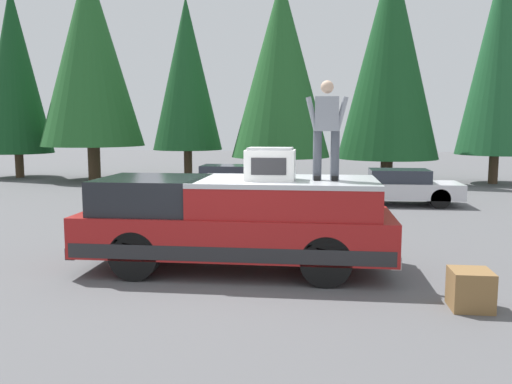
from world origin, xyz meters
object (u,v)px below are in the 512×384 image
object	(u,v)px
person_on_truck_bed	(327,127)
parked_car_silver	(396,187)
pickup_truck	(237,222)
compressor_unit	(270,164)
wooden_crate	(470,289)
parked_car_black	(226,181)

from	to	relation	value
person_on_truck_bed	parked_car_silver	xyz separation A→B (m)	(8.54, -2.42, -1.97)
pickup_truck	person_on_truck_bed	bearing A→B (deg)	-93.28
compressor_unit	wooden_crate	xyz separation A→B (m)	(-1.49, -2.99, -1.65)
compressor_unit	wooden_crate	bearing A→B (deg)	-116.48
compressor_unit	wooden_crate	world-z (taller)	compressor_unit
pickup_truck	person_on_truck_bed	size ratio (longest dim) A/B	3.28
compressor_unit	parked_car_silver	world-z (taller)	compressor_unit
pickup_truck	parked_car_silver	size ratio (longest dim) A/B	1.35
parked_car_silver	wooden_crate	bearing A→B (deg)	177.84
person_on_truck_bed	wooden_crate	size ratio (longest dim) A/B	3.02
pickup_truck	parked_car_black	xyz separation A→B (m)	(9.59, 1.87, -0.29)
parked_car_silver	person_on_truck_bed	bearing A→B (deg)	164.19
person_on_truck_bed	parked_car_black	size ratio (longest dim) A/B	0.41
parked_car_silver	parked_car_black	world-z (taller)	same
parked_car_black	wooden_crate	bearing A→B (deg)	-154.08
parked_car_silver	wooden_crate	distance (m)	10.14
wooden_crate	pickup_truck	bearing A→B (deg)	64.99
pickup_truck	parked_car_silver	world-z (taller)	pickup_truck
wooden_crate	parked_car_black	bearing A→B (deg)	25.92
parked_car_black	wooden_crate	world-z (taller)	parked_car_black
pickup_truck	parked_car_black	bearing A→B (deg)	11.03
person_on_truck_bed	parked_car_silver	bearing A→B (deg)	-15.81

